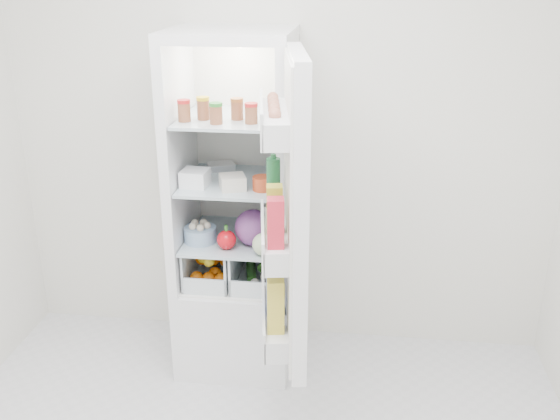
# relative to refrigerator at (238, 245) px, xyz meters

# --- Properties ---
(room_walls) EXTENTS (3.02, 3.02, 2.61)m
(room_walls) POSITION_rel_refrigerator_xyz_m (0.20, -1.25, 0.93)
(room_walls) COLOR silver
(room_walls) RESTS_ON ground
(refrigerator) EXTENTS (0.60, 0.60, 1.80)m
(refrigerator) POSITION_rel_refrigerator_xyz_m (0.00, 0.00, 0.00)
(refrigerator) COLOR white
(refrigerator) RESTS_ON ground
(shelf_low) EXTENTS (0.49, 0.53, 0.01)m
(shelf_low) POSITION_rel_refrigerator_xyz_m (-0.00, -0.06, 0.07)
(shelf_low) COLOR #ACC0C9
(shelf_low) RESTS_ON refrigerator
(shelf_mid) EXTENTS (0.49, 0.53, 0.02)m
(shelf_mid) POSITION_rel_refrigerator_xyz_m (-0.00, -0.06, 0.38)
(shelf_mid) COLOR #ACC0C9
(shelf_mid) RESTS_ON refrigerator
(shelf_top) EXTENTS (0.49, 0.53, 0.02)m
(shelf_top) POSITION_rel_refrigerator_xyz_m (-0.00, -0.06, 0.71)
(shelf_top) COLOR #ACC0C9
(shelf_top) RESTS_ON refrigerator
(crisper_left) EXTENTS (0.23, 0.46, 0.22)m
(crisper_left) POSITION_rel_refrigerator_xyz_m (-0.12, -0.06, -0.06)
(crisper_left) COLOR silver
(crisper_left) RESTS_ON refrigerator
(crisper_right) EXTENTS (0.23, 0.46, 0.22)m
(crisper_right) POSITION_rel_refrigerator_xyz_m (0.12, -0.06, -0.06)
(crisper_right) COLOR silver
(crisper_right) RESTS_ON refrigerator
(condiment_jars) EXTENTS (0.46, 0.16, 0.08)m
(condiment_jars) POSITION_rel_refrigerator_xyz_m (-0.00, -0.17, 0.76)
(condiment_jars) COLOR #B21919
(condiment_jars) RESTS_ON shelf_top
(squeeze_bottle) EXTENTS (0.06, 0.06, 0.16)m
(squeeze_bottle) POSITION_rel_refrigerator_xyz_m (0.21, 0.09, 0.80)
(squeeze_bottle) COLOR white
(squeeze_bottle) RESTS_ON shelf_top
(tub_white) EXTENTS (0.14, 0.14, 0.08)m
(tub_white) POSITION_rel_refrigerator_xyz_m (-0.17, -0.17, 0.43)
(tub_white) COLOR white
(tub_white) RESTS_ON shelf_mid
(tub_cream) EXTENTS (0.15, 0.15, 0.07)m
(tub_cream) POSITION_rel_refrigerator_xyz_m (0.02, -0.20, 0.43)
(tub_cream) COLOR beige
(tub_cream) RESTS_ON shelf_mid
(tin_red) EXTENTS (0.13, 0.13, 0.07)m
(tin_red) POSITION_rel_refrigerator_xyz_m (0.17, -0.19, 0.43)
(tin_red) COLOR #B93D1B
(tin_red) RESTS_ON shelf_mid
(foil_tray) EXTENTS (0.17, 0.15, 0.03)m
(foil_tray) POSITION_rel_refrigerator_xyz_m (-0.10, 0.11, 0.41)
(foil_tray) COLOR silver
(foil_tray) RESTS_ON shelf_mid
(red_cabbage) EXTENTS (0.18, 0.18, 0.18)m
(red_cabbage) POSITION_rel_refrigerator_xyz_m (0.11, -0.15, 0.17)
(red_cabbage) COLOR #5A1F57
(red_cabbage) RESTS_ON shelf_low
(bell_pepper) EXTENTS (0.10, 0.10, 0.10)m
(bell_pepper) POSITION_rel_refrigerator_xyz_m (-0.01, -0.22, 0.13)
(bell_pepper) COLOR red
(bell_pepper) RESTS_ON shelf_low
(mushroom_bowl) EXTENTS (0.19, 0.19, 0.08)m
(mushroom_bowl) POSITION_rel_refrigerator_xyz_m (-0.17, -0.15, 0.12)
(mushroom_bowl) COLOR #8BACCF
(mushroom_bowl) RESTS_ON shelf_low
(salad_bag) EXTENTS (0.11, 0.11, 0.11)m
(salad_bag) POSITION_rel_refrigerator_xyz_m (0.18, -0.27, 0.14)
(salad_bag) COLOR #B9D09C
(salad_bag) RESTS_ON shelf_low
(citrus_pile) EXTENTS (0.20, 0.31, 0.16)m
(citrus_pile) POSITION_rel_refrigerator_xyz_m (-0.12, -0.09, -0.08)
(citrus_pile) COLOR #DF5F0B
(citrus_pile) RESTS_ON refrigerator
(veg_pile) EXTENTS (0.16, 0.30, 0.10)m
(veg_pile) POSITION_rel_refrigerator_xyz_m (0.13, -0.06, -0.10)
(veg_pile) COLOR #254F1A
(veg_pile) RESTS_ON refrigerator
(fridge_door) EXTENTS (0.26, 0.60, 1.30)m
(fridge_door) POSITION_rel_refrigerator_xyz_m (0.35, -0.63, 0.43)
(fridge_door) COLOR white
(fridge_door) RESTS_ON refrigerator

